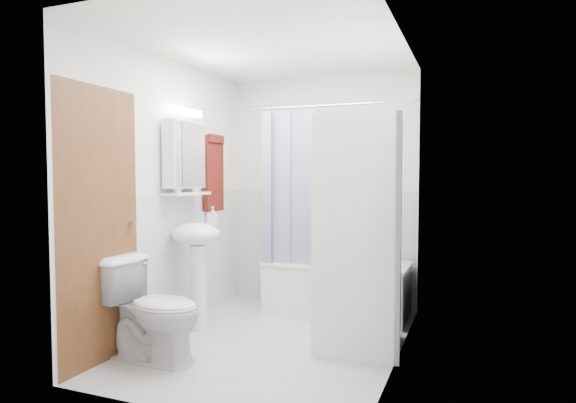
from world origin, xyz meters
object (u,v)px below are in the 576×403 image
(sink, at_px, (197,251))
(washer_dryer, at_px, (359,233))
(bathtub, at_px, (337,286))
(toilet, at_px, (154,310))

(sink, bearing_deg, washer_dryer, 3.20)
(sink, relative_size, washer_dryer, 0.57)
(bathtub, xyz_separation_m, sink, (-1.03, -0.88, 0.42))
(sink, bearing_deg, bathtub, 40.45)
(sink, relative_size, toilet, 1.37)
(sink, height_order, toilet, sink)
(bathtub, bearing_deg, toilet, -120.42)
(washer_dryer, xyz_separation_m, toilet, (-1.34, -0.81, -0.53))
(bathtub, height_order, washer_dryer, washer_dryer)
(bathtub, relative_size, toilet, 1.79)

